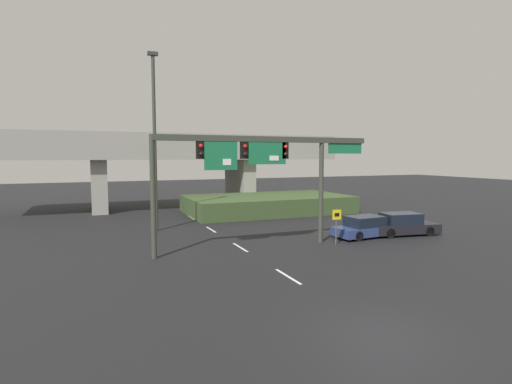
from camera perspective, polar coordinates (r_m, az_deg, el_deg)
ground_plane at (r=13.27m, az=17.43°, el=-18.68°), size 160.00×160.00×0.00m
lane_markings at (r=26.36m, az=-4.58°, el=-6.49°), size 0.14×20.79×0.01m
signal_gantry at (r=22.58m, az=0.26°, el=4.67°), size 13.15×0.44×6.43m
speed_limit_sign at (r=24.39m, az=11.42°, el=-4.13°), size 0.60×0.11×2.18m
highway_light_pole_near at (r=29.06m, az=-14.29°, el=7.53°), size 0.70×0.36×12.46m
overpass_bridge at (r=42.14m, az=-11.69°, el=4.97°), size 34.24×7.77×7.49m
grass_embankment at (r=38.02m, az=1.61°, el=-1.71°), size 15.04×8.36×1.57m
parked_sedan_near_right at (r=27.34m, az=15.48°, el=-4.88°), size 4.70×2.16×1.39m
parked_sedan_mid_right at (r=28.79m, az=20.17°, el=-4.42°), size 4.93×2.47×1.49m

